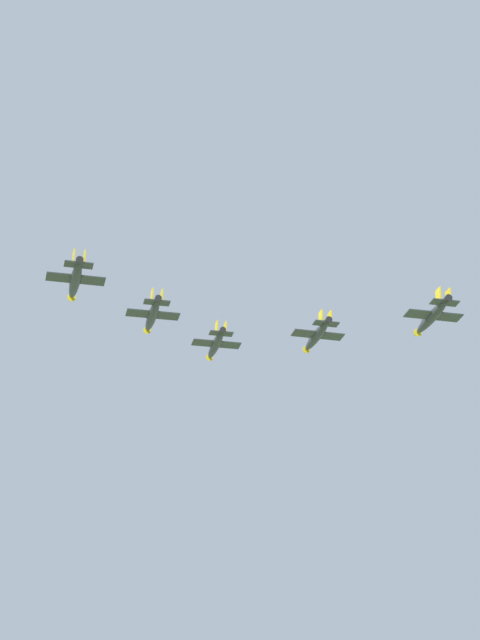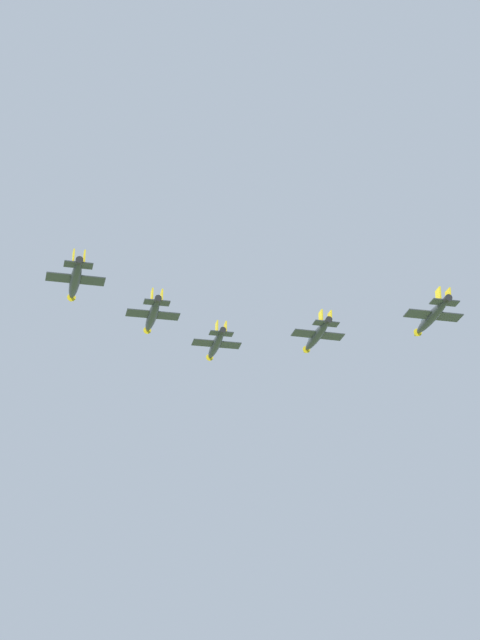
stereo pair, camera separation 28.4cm
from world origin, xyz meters
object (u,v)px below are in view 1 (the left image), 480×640
object	(u,v)px
jet_left_wingman	(152,315)
jet_right_outer	(432,316)
jet_right_wingman	(317,336)
jet_left_outer	(75,280)
jet_lead	(216,345)

from	to	relation	value
jet_left_wingman	jet_right_outer	xyz separation A→B (m)	(21.42, -45.57, -3.70)
jet_right_wingman	jet_left_outer	size ratio (longest dim) A/B	1.02
jet_left_outer	jet_right_outer	bearing A→B (deg)	-89.87
jet_lead	jet_left_outer	distance (m)	48.76
jet_left_wingman	jet_right_outer	distance (m)	50.49
jet_lead	jet_left_outer	bearing A→B (deg)	140.43
jet_lead	jet_right_wingman	size ratio (longest dim) A/B	0.98
jet_lead	jet_right_outer	size ratio (longest dim) A/B	0.95
jet_right_wingman	jet_left_outer	distance (m)	50.42
jet_left_wingman	jet_right_wingman	distance (m)	31.27
jet_left_outer	jet_right_outer	size ratio (longest dim) A/B	0.96
jet_right_wingman	jet_left_outer	xyz separation A→B (m)	(-46.69, 18.86, -2.51)
jet_lead	jet_left_wingman	bearing A→B (deg)	140.43
jet_left_wingman	jet_left_outer	distance (m)	24.38
jet_lead	jet_right_wingman	distance (m)	24.53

